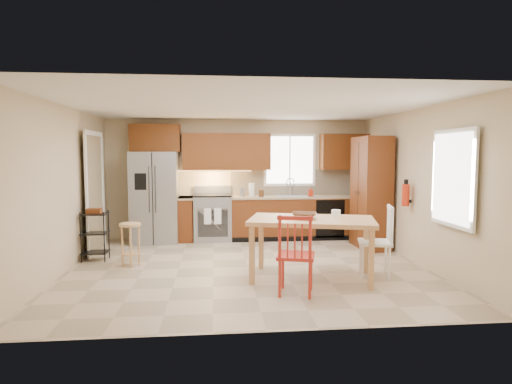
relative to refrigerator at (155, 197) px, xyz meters
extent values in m
plane|color=tan|center=(1.70, -2.12, -0.91)|extent=(5.50, 5.50, 0.00)
cube|color=silver|center=(1.70, -2.12, 1.59)|extent=(5.50, 5.00, 0.02)
cube|color=#CCB793|center=(1.70, 0.38, 0.34)|extent=(5.50, 0.02, 2.50)
cube|color=#CCB793|center=(1.70, -4.62, 0.34)|extent=(5.50, 0.02, 2.50)
cube|color=#CCB793|center=(-1.05, -2.12, 0.34)|extent=(0.02, 5.00, 2.50)
cube|color=#CCB793|center=(4.45, -2.12, 0.34)|extent=(0.02, 5.00, 2.50)
cube|color=gray|center=(0.00, 0.00, 0.00)|extent=(0.92, 0.75, 1.82)
cube|color=gray|center=(1.15, 0.06, -0.45)|extent=(0.76, 0.63, 0.92)
cube|color=#602E11|center=(0.60, 0.08, -0.46)|extent=(0.30, 0.60, 0.90)
cube|color=#602E11|center=(2.99, 0.08, -0.46)|extent=(2.92, 0.60, 0.90)
cube|color=black|center=(3.55, -0.22, -0.46)|extent=(0.60, 0.02, 0.78)
cube|color=beige|center=(2.99, 0.36, 0.27)|extent=(2.92, 0.03, 0.55)
cube|color=#602910|center=(0.00, 0.20, 1.19)|extent=(1.00, 0.35, 0.55)
cube|color=#602910|center=(1.45, 0.20, 0.92)|extent=(1.80, 0.35, 0.75)
cube|color=#602910|center=(3.95, 0.20, 0.92)|extent=(1.00, 0.35, 0.75)
cube|color=white|center=(2.80, 0.35, 0.74)|extent=(1.12, 0.04, 1.12)
cube|color=gray|center=(2.80, 0.08, -0.05)|extent=(0.62, 0.46, 0.16)
cube|color=#FFBF66|center=(1.15, 0.17, 0.52)|extent=(1.60, 0.30, 0.01)
imported|color=#B7240C|center=(3.18, -0.02, 0.09)|extent=(0.09, 0.09, 0.19)
cylinder|color=white|center=(1.95, 0.03, 0.13)|extent=(0.12, 0.12, 0.28)
cylinder|color=gray|center=(1.75, 0.03, 0.08)|extent=(0.11, 0.11, 0.18)
cylinder|color=#502915|center=(2.15, 0.00, 0.06)|extent=(0.10, 0.10, 0.14)
cube|color=#602E11|center=(4.13, -0.93, 0.14)|extent=(0.50, 0.95, 2.10)
cylinder|color=#B7240C|center=(4.33, -1.98, 0.19)|extent=(0.12, 0.12, 0.36)
cube|color=white|center=(4.38, -3.27, 0.54)|extent=(0.04, 1.02, 1.32)
cube|color=#8C7A59|center=(-0.97, -0.82, 0.14)|extent=(0.04, 0.95, 2.10)
imported|color=#502915|center=(2.45, -2.83, -0.05)|extent=(0.43, 0.43, 0.09)
cylinder|color=white|center=(2.94, -2.72, -0.02)|extent=(0.17, 0.17, 0.17)
camera|label=1|loc=(1.19, -8.71, 0.85)|focal=30.00mm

